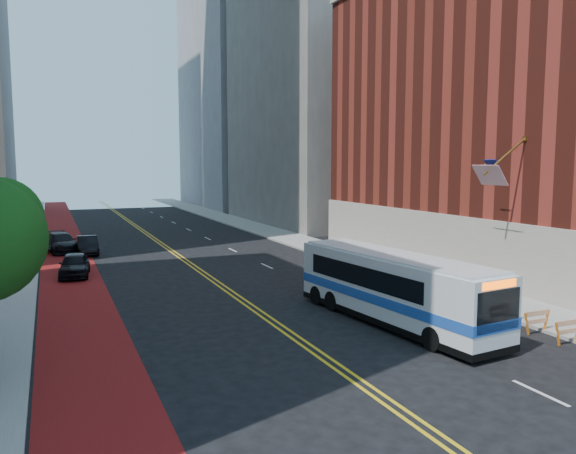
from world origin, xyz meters
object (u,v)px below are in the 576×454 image
(transit_bus, at_px, (392,287))
(car_a, at_px, (74,265))
(car_b, at_px, (88,245))
(car_c, at_px, (61,243))

(transit_bus, distance_m, car_a, 21.24)
(car_a, height_order, car_b, car_a)
(car_a, distance_m, car_b, 9.23)
(transit_bus, relative_size, car_b, 2.69)
(transit_bus, distance_m, car_b, 28.49)
(car_a, xyz_separation_m, car_b, (1.36, 9.13, -0.03))
(car_c, bearing_deg, car_b, -57.90)
(transit_bus, relative_size, car_c, 2.21)
(transit_bus, xyz_separation_m, car_b, (-11.37, 26.10, -0.94))
(transit_bus, height_order, car_b, transit_bus)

